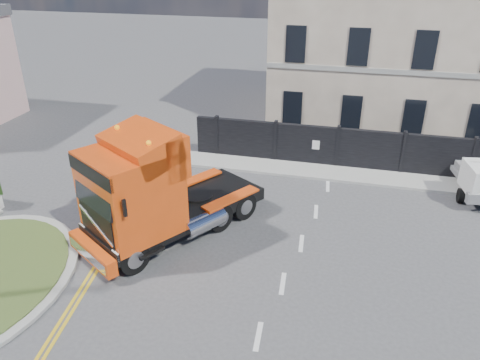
# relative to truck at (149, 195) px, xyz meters

# --- Properties ---
(ground) EXTENTS (120.00, 120.00, 0.00)m
(ground) POSITION_rel_truck_xyz_m (2.05, -0.90, -1.88)
(ground) COLOR #424244
(ground) RESTS_ON ground
(hoarding_fence) EXTENTS (18.80, 0.25, 2.00)m
(hoarding_fence) POSITION_rel_truck_xyz_m (8.60, 8.10, -0.88)
(hoarding_fence) COLOR black
(hoarding_fence) RESTS_ON ground
(georgian_building) EXTENTS (12.30, 10.30, 12.80)m
(georgian_building) POSITION_rel_truck_xyz_m (8.05, 15.60, 3.89)
(georgian_building) COLOR beige
(georgian_building) RESTS_ON ground
(pavement_far) EXTENTS (20.00, 1.60, 0.12)m
(pavement_far) POSITION_rel_truck_xyz_m (8.05, 7.20, -1.82)
(pavement_far) COLOR gray
(pavement_far) RESTS_ON ground
(truck) EXTENTS (5.96, 7.30, 4.20)m
(truck) POSITION_rel_truck_xyz_m (0.00, 0.00, 0.00)
(truck) COLOR black
(truck) RESTS_ON ground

